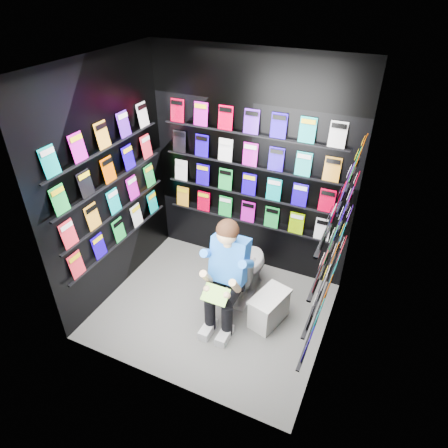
% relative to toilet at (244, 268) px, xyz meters
% --- Properties ---
extents(floor, '(2.40, 2.40, 0.00)m').
position_rel_toilet_xyz_m(floor, '(-0.19, -0.41, -0.37)').
color(floor, '#60605D').
rests_on(floor, ground).
extents(ceiling, '(2.40, 2.40, 0.00)m').
position_rel_toilet_xyz_m(ceiling, '(-0.19, -0.41, 2.23)').
color(ceiling, white).
rests_on(ceiling, floor).
extents(wall_back, '(2.40, 0.04, 2.60)m').
position_rel_toilet_xyz_m(wall_back, '(-0.19, 0.59, 0.93)').
color(wall_back, black).
rests_on(wall_back, floor).
extents(wall_front, '(2.40, 0.04, 2.60)m').
position_rel_toilet_xyz_m(wall_front, '(-0.19, -1.41, 0.93)').
color(wall_front, black).
rests_on(wall_front, floor).
extents(wall_left, '(0.04, 2.00, 2.60)m').
position_rel_toilet_xyz_m(wall_left, '(-1.39, -0.41, 0.93)').
color(wall_left, black).
rests_on(wall_left, floor).
extents(wall_right, '(0.04, 2.00, 2.60)m').
position_rel_toilet_xyz_m(wall_right, '(1.01, -0.41, 0.93)').
color(wall_right, black).
rests_on(wall_right, floor).
extents(comics_back, '(2.10, 0.06, 1.37)m').
position_rel_toilet_xyz_m(comics_back, '(-0.19, 0.56, 0.94)').
color(comics_back, '#DD5100').
rests_on(comics_back, wall_back).
extents(comics_left, '(0.06, 1.70, 1.37)m').
position_rel_toilet_xyz_m(comics_left, '(-1.36, -0.41, 0.94)').
color(comics_left, '#DD5100').
rests_on(comics_left, wall_left).
extents(comics_right, '(0.06, 1.70, 1.37)m').
position_rel_toilet_xyz_m(comics_right, '(0.98, -0.41, 0.94)').
color(comics_right, '#DD5100').
rests_on(comics_right, wall_right).
extents(toilet, '(0.42, 0.75, 0.73)m').
position_rel_toilet_xyz_m(toilet, '(0.00, 0.00, 0.00)').
color(toilet, white).
rests_on(toilet, floor).
extents(longbox, '(0.35, 0.49, 0.33)m').
position_rel_toilet_xyz_m(longbox, '(0.42, -0.30, -0.20)').
color(longbox, silver).
rests_on(longbox, floor).
extents(longbox_lid, '(0.38, 0.52, 0.03)m').
position_rel_toilet_xyz_m(longbox_lid, '(0.42, -0.30, -0.02)').
color(longbox_lid, silver).
rests_on(longbox_lid, longbox).
extents(reader, '(0.50, 0.73, 1.35)m').
position_rel_toilet_xyz_m(reader, '(0.00, -0.38, 0.39)').
color(reader, blue).
rests_on(reader, toilet).
extents(held_comic, '(0.26, 0.15, 0.11)m').
position_rel_toilet_xyz_m(held_comic, '(0.00, -0.73, 0.21)').
color(held_comic, '#28A057').
rests_on(held_comic, reader).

